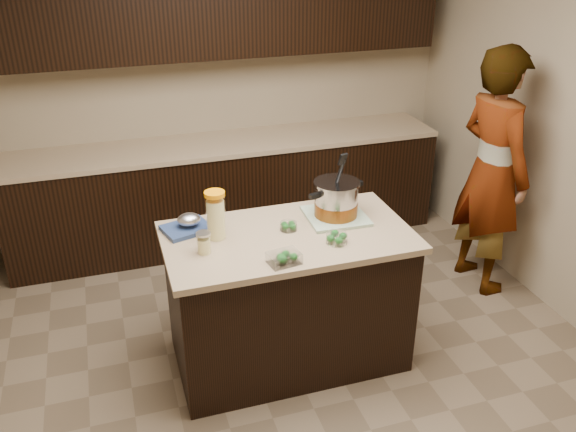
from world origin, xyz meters
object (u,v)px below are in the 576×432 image
object	(u,v)px
stock_pot	(336,201)
lemonade_pitcher	(216,217)
island	(288,298)
person	(492,172)

from	to	relation	value
stock_pot	lemonade_pitcher	size ratio (longest dim) A/B	1.39
island	lemonade_pitcher	size ratio (longest dim) A/B	5.10
island	stock_pot	xyz separation A→B (m)	(0.35, 0.12, 0.56)
stock_pot	person	xyz separation A→B (m)	(1.34, 0.32, -0.10)
island	person	distance (m)	1.80
island	stock_pot	world-z (taller)	stock_pot
island	stock_pot	size ratio (longest dim) A/B	3.66
person	island	bearing A→B (deg)	99.35
stock_pot	person	world-z (taller)	person
person	lemonade_pitcher	bearing A→B (deg)	94.31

